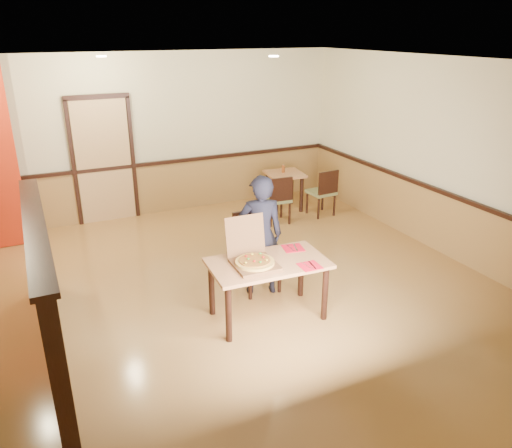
{
  "coord_description": "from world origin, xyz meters",
  "views": [
    {
      "loc": [
        -1.96,
        -5.08,
        3.16
      ],
      "look_at": [
        0.42,
        0.0,
        0.94
      ],
      "focal_mm": 35.0,
      "sensor_mm": 36.0,
      "label": 1
    }
  ],
  "objects_px": {
    "side_chair_right": "(323,191)",
    "diner": "(260,236)",
    "side_chair_left": "(278,198)",
    "side_table": "(284,182)",
    "pizza_box": "(253,259)",
    "diner_chair": "(255,247)",
    "condiment": "(283,169)",
    "main_table": "(268,270)"
  },
  "relations": [
    {
      "from": "diner_chair",
      "to": "side_chair_left",
      "type": "xyz_separation_m",
      "value": [
        1.3,
        1.87,
        -0.09
      ]
    },
    {
      "from": "side_chair_left",
      "to": "side_chair_right",
      "type": "bearing_deg",
      "value": -176.13
    },
    {
      "from": "main_table",
      "to": "side_chair_right",
      "type": "xyz_separation_m",
      "value": [
        2.39,
        2.6,
        -0.14
      ]
    },
    {
      "from": "diner_chair",
      "to": "diner",
      "type": "relative_size",
      "value": 0.65
    },
    {
      "from": "side_table",
      "to": "diner",
      "type": "bearing_deg",
      "value": -123.66
    },
    {
      "from": "main_table",
      "to": "side_table",
      "type": "bearing_deg",
      "value": 61.89
    },
    {
      "from": "diner_chair",
      "to": "side_chair_right",
      "type": "distance_m",
      "value": 2.9
    },
    {
      "from": "side_table",
      "to": "diner",
      "type": "relative_size",
      "value": 0.47
    },
    {
      "from": "side_chair_left",
      "to": "side_table",
      "type": "xyz_separation_m",
      "value": [
        0.45,
        0.61,
        0.06
      ]
    },
    {
      "from": "side_table",
      "to": "side_chair_right",
      "type": "bearing_deg",
      "value": -53.41
    },
    {
      "from": "side_table",
      "to": "condiment",
      "type": "relative_size",
      "value": 5.35
    },
    {
      "from": "main_table",
      "to": "diner_chair",
      "type": "distance_m",
      "value": 0.76
    },
    {
      "from": "diner_chair",
      "to": "side_chair_left",
      "type": "height_order",
      "value": "diner_chair"
    },
    {
      "from": "main_table",
      "to": "diner",
      "type": "height_order",
      "value": "diner"
    },
    {
      "from": "side_chair_left",
      "to": "diner",
      "type": "bearing_deg",
      "value": 61.13
    },
    {
      "from": "side_chair_left",
      "to": "pizza_box",
      "type": "distance_m",
      "value": 3.1
    },
    {
      "from": "side_table",
      "to": "diner",
      "type": "distance_m",
      "value": 3.18
    },
    {
      "from": "main_table",
      "to": "diner",
      "type": "bearing_deg",
      "value": 75.64
    },
    {
      "from": "diner_chair",
      "to": "side_chair_right",
      "type": "xyz_separation_m",
      "value": [
        2.21,
        1.87,
        -0.08
      ]
    },
    {
      "from": "condiment",
      "to": "pizza_box",
      "type": "bearing_deg",
      "value": -122.99
    },
    {
      "from": "main_table",
      "to": "diner_chair",
      "type": "bearing_deg",
      "value": 78.94
    },
    {
      "from": "main_table",
      "to": "side_chair_left",
      "type": "bearing_deg",
      "value": 63.29
    },
    {
      "from": "side_chair_right",
      "to": "pizza_box",
      "type": "height_order",
      "value": "pizza_box"
    },
    {
      "from": "pizza_box",
      "to": "condiment",
      "type": "height_order",
      "value": "pizza_box"
    },
    {
      "from": "diner",
      "to": "diner_chair",
      "type": "bearing_deg",
      "value": -74.74
    },
    {
      "from": "side_chair_right",
      "to": "condiment",
      "type": "bearing_deg",
      "value": -59.56
    },
    {
      "from": "main_table",
      "to": "side_chair_left",
      "type": "height_order",
      "value": "side_chair_left"
    },
    {
      "from": "main_table",
      "to": "diner_chair",
      "type": "height_order",
      "value": "diner_chair"
    },
    {
      "from": "side_chair_right",
      "to": "side_table",
      "type": "distance_m",
      "value": 0.77
    },
    {
      "from": "side_chair_right",
      "to": "pizza_box",
      "type": "bearing_deg",
      "value": 40.48
    },
    {
      "from": "diner_chair",
      "to": "main_table",
      "type": "bearing_deg",
      "value": -105.03
    },
    {
      "from": "diner",
      "to": "condiment",
      "type": "xyz_separation_m",
      "value": [
        1.75,
        2.68,
        -0.01
      ]
    },
    {
      "from": "main_table",
      "to": "side_table",
      "type": "xyz_separation_m",
      "value": [
        1.94,
        3.22,
        -0.08
      ]
    },
    {
      "from": "side_chair_right",
      "to": "diner_chair",
      "type": "bearing_deg",
      "value": 35.52
    },
    {
      "from": "diner_chair",
      "to": "diner",
      "type": "bearing_deg",
      "value": -92.05
    },
    {
      "from": "side_chair_left",
      "to": "pizza_box",
      "type": "relative_size",
      "value": 1.51
    },
    {
      "from": "diner_chair",
      "to": "side_chair_left",
      "type": "bearing_deg",
      "value": 54.19
    },
    {
      "from": "side_chair_right",
      "to": "pizza_box",
      "type": "xyz_separation_m",
      "value": [
        -2.57,
        -2.59,
        0.31
      ]
    },
    {
      "from": "side_chair_right",
      "to": "side_table",
      "type": "relative_size",
      "value": 1.18
    },
    {
      "from": "side_chair_right",
      "to": "diner",
      "type": "bearing_deg",
      "value": 37.74
    },
    {
      "from": "diner_chair",
      "to": "diner",
      "type": "distance_m",
      "value": 0.27
    },
    {
      "from": "condiment",
      "to": "side_chair_left",
      "type": "bearing_deg",
      "value": -124.16
    }
  ]
}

